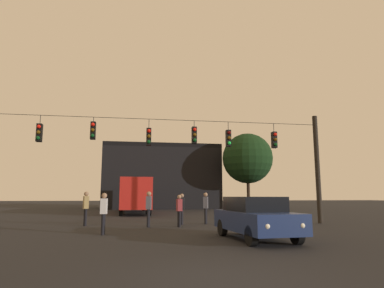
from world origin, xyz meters
name	(u,v)px	position (x,y,z in m)	size (l,w,h in m)	color
ground_plane	(154,213)	(0.00, 24.50, 0.00)	(168.00, 168.00, 0.00)	black
overhead_signal_span	(166,154)	(0.00, 11.94, 3.82)	(18.17, 0.44, 6.30)	black
city_bus	(134,192)	(-1.80, 25.21, 1.87)	(2.97, 11.09, 3.00)	#B21E19
car_near_right	(255,217)	(2.73, 5.46, 0.80)	(2.11, 4.44, 1.52)	navy
pedestrian_crossing_left	(182,207)	(0.94, 12.20, 0.95)	(0.31, 0.40, 1.67)	black
pedestrian_crossing_center	(179,209)	(0.63, 10.86, 0.90)	(0.29, 0.39, 1.60)	black
pedestrian_crossing_right	(104,211)	(-2.82, 7.92, 0.94)	(0.26, 0.38, 1.67)	black
pedestrian_near_bus	(149,207)	(-0.91, 11.02, 1.01)	(0.30, 0.40, 1.78)	black
pedestrian_trailing	(86,206)	(-4.16, 12.29, 1.02)	(0.34, 0.42, 1.78)	black
pedestrian_far_side	(206,206)	(2.33, 12.49, 0.99)	(0.34, 0.42, 1.74)	black
corner_building	(160,178)	(1.49, 38.81, 3.93)	(14.23, 11.01, 7.87)	black
tree_left_silhouette	(248,158)	(11.19, 31.37, 5.90)	(5.86, 5.86, 8.84)	#2D2116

